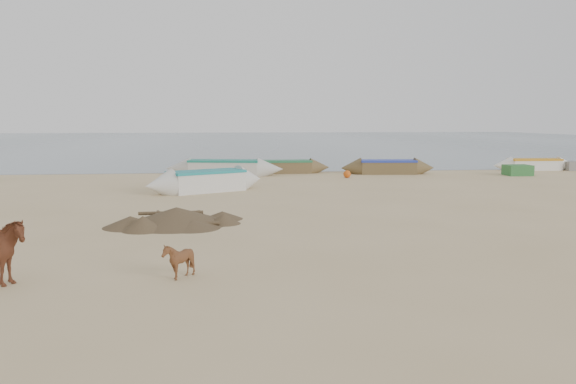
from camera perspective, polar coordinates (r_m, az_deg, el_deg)
The scene contains 7 objects.
ground at distance 14.88m, azimuth 1.78°, elevation -5.77°, with size 140.00×140.00×0.00m, color tan.
sea at distance 96.41m, azimuth -5.37°, elevation 5.27°, with size 160.00×160.00×0.00m, color slate.
calf_front at distance 12.25m, azimuth -11.06°, elevation -6.83°, with size 0.65×0.73×0.81m, color #57321B.
near_canoe at distance 26.88m, azimuth -8.28°, elevation 1.11°, with size 6.01×1.47×1.00m, color silver, non-canonical shape.
debris_pile at distance 18.69m, azimuth -11.25°, elevation -2.36°, with size 3.37×3.37×0.55m, color brown.
waterline_canoes at distance 34.89m, azimuth -2.19°, elevation 2.47°, with size 60.71×3.53×0.96m.
beach_clutter at distance 34.50m, azimuth 4.29°, elevation 2.18°, with size 42.64×4.16×0.64m.
Camera 1 is at (-2.13, -14.33, 3.36)m, focal length 35.00 mm.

